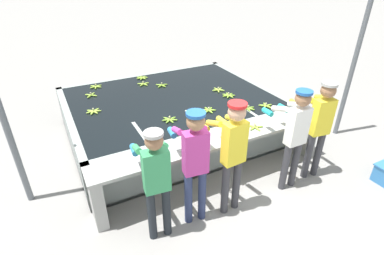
% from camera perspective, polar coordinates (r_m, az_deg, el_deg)
% --- Properties ---
extents(ground_plane, '(80.00, 80.00, 0.00)m').
position_cam_1_polar(ground_plane, '(5.02, 6.06, -11.56)').
color(ground_plane, gray).
rests_on(ground_plane, ground).
extents(wash_tank, '(4.07, 3.22, 0.84)m').
position_cam_1_polar(wash_tank, '(6.29, -3.83, 2.24)').
color(wash_tank, gray).
rests_on(wash_tank, ground).
extents(work_ledge, '(4.07, 0.45, 0.84)m').
position_cam_1_polar(work_ledge, '(4.81, 4.98, -4.67)').
color(work_ledge, '#9E9E99').
rests_on(work_ledge, ground).
extents(worker_0, '(0.45, 0.73, 1.62)m').
position_cam_1_polar(worker_0, '(3.71, -6.89, -9.18)').
color(worker_0, '#1E2328').
rests_on(worker_0, ground).
extents(worker_1, '(0.47, 0.74, 1.72)m').
position_cam_1_polar(worker_1, '(3.87, 0.51, -5.77)').
color(worker_1, navy).
rests_on(worker_1, ground).
extents(worker_2, '(0.43, 0.73, 1.75)m').
position_cam_1_polar(worker_2, '(4.06, 7.72, -3.88)').
color(worker_2, '#38383D').
rests_on(worker_2, ground).
extents(worker_3, '(0.41, 0.72, 1.70)m').
position_cam_1_polar(worker_3, '(4.74, 19.02, -0.62)').
color(worker_3, '#38383D').
rests_on(worker_3, ground).
extents(worker_4, '(0.47, 0.74, 1.70)m').
position_cam_1_polar(worker_4, '(5.15, 23.09, 1.05)').
color(worker_4, '#38383D').
rests_on(worker_4, ground).
extents(banana_bunch_floating_0, '(0.28, 0.28, 0.08)m').
position_cam_1_polar(banana_bunch_floating_0, '(5.77, -18.25, 2.97)').
color(banana_bunch_floating_0, '#9EC642').
rests_on(banana_bunch_floating_0, wash_tank).
extents(banana_bunch_floating_1, '(0.28, 0.28, 0.08)m').
position_cam_1_polar(banana_bunch_floating_1, '(5.69, 10.57, 3.65)').
color(banana_bunch_floating_1, '#75A333').
rests_on(banana_bunch_floating_1, wash_tank).
extents(banana_bunch_floating_2, '(0.23, 0.23, 0.08)m').
position_cam_1_polar(banana_bunch_floating_2, '(6.49, -18.69, 5.87)').
color(banana_bunch_floating_2, '#93BC3D').
rests_on(banana_bunch_floating_2, wash_tank).
extents(banana_bunch_floating_3, '(0.27, 0.27, 0.08)m').
position_cam_1_polar(banana_bunch_floating_3, '(6.44, 5.01, 7.17)').
color(banana_bunch_floating_3, '#9EC642').
rests_on(banana_bunch_floating_3, wash_tank).
extents(banana_bunch_floating_4, '(0.28, 0.28, 0.08)m').
position_cam_1_polar(banana_bunch_floating_4, '(6.92, -17.86, 7.45)').
color(banana_bunch_floating_4, '#93BC3D').
rests_on(banana_bunch_floating_4, wash_tank).
extents(banana_bunch_floating_5, '(0.27, 0.28, 0.08)m').
position_cam_1_polar(banana_bunch_floating_5, '(6.70, -5.78, 8.04)').
color(banana_bunch_floating_5, '#7FAD33').
rests_on(banana_bunch_floating_5, wash_tank).
extents(banana_bunch_floating_6, '(0.28, 0.28, 0.08)m').
position_cam_1_polar(banana_bunch_floating_6, '(6.19, 6.97, 6.11)').
color(banana_bunch_floating_6, '#7FAD33').
rests_on(banana_bunch_floating_6, wash_tank).
extents(banana_bunch_floating_7, '(0.26, 0.28, 0.08)m').
position_cam_1_polar(banana_bunch_floating_7, '(5.53, 3.18, 3.33)').
color(banana_bunch_floating_7, '#7FAD33').
rests_on(banana_bunch_floating_7, wash_tank).
extents(banana_bunch_floating_8, '(0.27, 0.28, 0.08)m').
position_cam_1_polar(banana_bunch_floating_8, '(5.86, 13.91, 4.05)').
color(banana_bunch_floating_8, '#8CB738').
rests_on(banana_bunch_floating_8, wash_tank).
extents(banana_bunch_floating_9, '(0.27, 0.28, 0.08)m').
position_cam_1_polar(banana_bunch_floating_9, '(6.83, -9.25, 8.21)').
color(banana_bunch_floating_9, '#93BC3D').
rests_on(banana_bunch_floating_9, wash_tank).
extents(banana_bunch_floating_10, '(0.28, 0.28, 0.08)m').
position_cam_1_polar(banana_bunch_floating_10, '(5.20, -4.28, 1.54)').
color(banana_bunch_floating_10, '#75A333').
rests_on(banana_bunch_floating_10, wash_tank).
extents(banana_bunch_floating_11, '(0.28, 0.28, 0.08)m').
position_cam_1_polar(banana_bunch_floating_11, '(7.21, -9.50, 9.34)').
color(banana_bunch_floating_11, '#8CB738').
rests_on(banana_bunch_floating_11, wash_tank).
extents(banana_bunch_ledge_0, '(0.28, 0.26, 0.08)m').
position_cam_1_polar(banana_bunch_ledge_0, '(5.05, 11.93, 0.10)').
color(banana_bunch_ledge_0, '#8CB738').
rests_on(banana_bunch_ledge_0, work_ledge).
extents(banana_bunch_ledge_1, '(0.28, 0.28, 0.08)m').
position_cam_1_polar(banana_bunch_ledge_1, '(4.73, 6.96, -1.61)').
color(banana_bunch_ledge_1, '#7FAD33').
rests_on(banana_bunch_ledge_1, work_ledge).
extents(knife_0, '(0.30, 0.22, 0.02)m').
position_cam_1_polar(knife_0, '(4.31, -7.27, -5.19)').
color(knife_0, silver).
rests_on(knife_0, work_ledge).
extents(support_post_right, '(0.09, 0.09, 3.20)m').
position_cam_1_polar(support_post_right, '(6.61, 28.58, 11.16)').
color(support_post_right, slate).
rests_on(support_post_right, ground).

